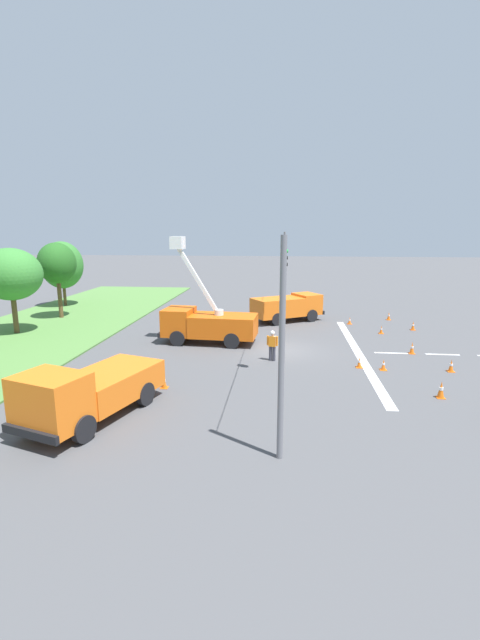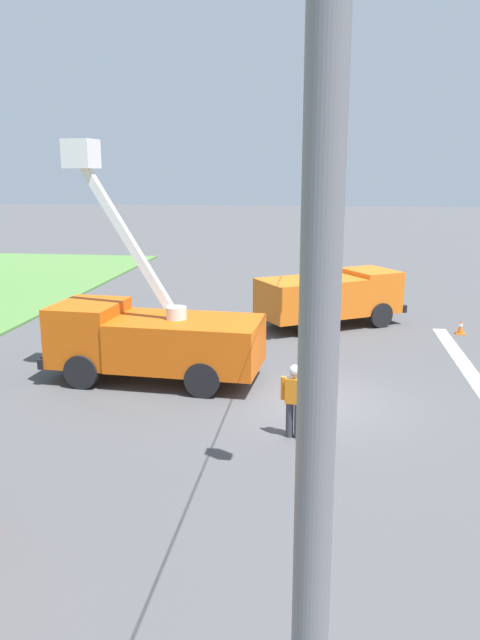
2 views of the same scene
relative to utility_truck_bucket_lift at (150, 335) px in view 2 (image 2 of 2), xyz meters
The scene contains 6 objects.
ground_plane 5.34m from the utility_truck_bucket_lift, 104.84° to the right, with size 200.00×200.00×0.00m, color #4C4C4F.
signal_gantry 5.89m from the utility_truck_bucket_lift, 104.47° to the right, with size 26.20×0.33×7.20m.
utility_truck_bucket_lift is the anchor object (origin of this frame).
utility_truck_support_far 9.20m from the utility_truck_bucket_lift, 35.37° to the right, with size 5.06×6.17×2.15m.
road_worker 5.73m from the utility_truck_bucket_lift, 129.29° to the right, with size 0.32×0.64×1.77m.
traffic_cone_lane_edge_b 12.38m from the utility_truck_bucket_lift, 56.47° to the right, with size 0.36×0.36×0.60m.
Camera 2 is at (-15.92, -0.01, 6.05)m, focal length 35.00 mm.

